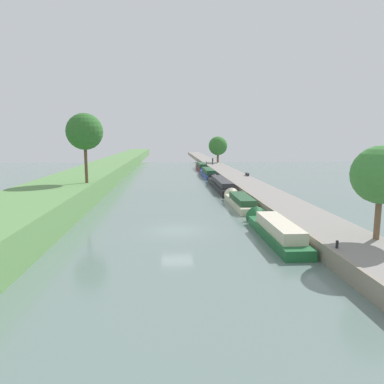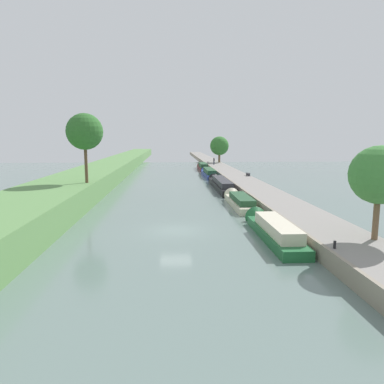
# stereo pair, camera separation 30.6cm
# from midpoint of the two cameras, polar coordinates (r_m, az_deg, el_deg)

# --- Properties ---
(ground_plane) EXTENTS (160.00, 160.00, 0.00)m
(ground_plane) POSITION_cam_midpoint_polar(r_m,az_deg,el_deg) (28.48, -2.73, -6.18)
(ground_plane) COLOR slate
(left_grassy_bank) EXTENTS (7.51, 260.00, 2.46)m
(left_grassy_bank) POSITION_cam_midpoint_polar(r_m,az_deg,el_deg) (30.56, -26.64, -3.71)
(left_grassy_bank) COLOR #5B894C
(left_grassy_bank) RESTS_ON ground_plane
(right_towpath) EXTENTS (4.32, 260.00, 1.07)m
(right_towpath) POSITION_cam_midpoint_polar(r_m,az_deg,el_deg) (30.51, 17.96, -4.56)
(right_towpath) COLOR gray
(right_towpath) RESTS_ON ground_plane
(stone_quay) EXTENTS (0.25, 260.00, 1.12)m
(stone_quay) POSITION_cam_midpoint_polar(r_m,az_deg,el_deg) (29.74, 13.86, -4.67)
(stone_quay) COLOR gray
(stone_quay) RESTS_ON ground_plane
(narrowboat_green) EXTENTS (1.94, 10.85, 2.07)m
(narrowboat_green) POSITION_cam_midpoint_polar(r_m,az_deg,el_deg) (27.12, 12.70, -5.84)
(narrowboat_green) COLOR #1E6033
(narrowboat_green) RESTS_ON ground_plane
(narrowboat_cream) EXTENTS (1.94, 10.30, 1.87)m
(narrowboat_cream) POSITION_cam_midpoint_polar(r_m,az_deg,el_deg) (38.94, 7.40, -1.41)
(narrowboat_cream) COLOR beige
(narrowboat_cream) RESTS_ON ground_plane
(narrowboat_black) EXTENTS (1.93, 16.59, 2.03)m
(narrowboat_black) POSITION_cam_midpoint_polar(r_m,az_deg,el_deg) (52.12, 4.36, 1.31)
(narrowboat_black) COLOR black
(narrowboat_black) RESTS_ON ground_plane
(narrowboat_blue) EXTENTS (1.91, 13.78, 2.10)m
(narrowboat_blue) POSITION_cam_midpoint_polar(r_m,az_deg,el_deg) (68.29, 2.39, 3.08)
(narrowboat_blue) COLOR #283D93
(narrowboat_blue) RESTS_ON ground_plane
(narrowboat_maroon) EXTENTS (1.83, 12.05, 2.12)m
(narrowboat_maroon) POSITION_cam_midpoint_polar(r_m,az_deg,el_deg) (81.87, 1.40, 4.03)
(narrowboat_maroon) COLOR maroon
(narrowboat_maroon) RESTS_ON ground_plane
(tree_rightbank_near) EXTENTS (3.55, 3.55, 5.80)m
(tree_rightbank_near) POSITION_cam_midpoint_polar(r_m,az_deg,el_deg) (24.34, 27.72, 2.42)
(tree_rightbank_near) COLOR brown
(tree_rightbank_near) RESTS_ON right_towpath
(tree_rightbank_midnear) EXTENTS (4.73, 4.73, 6.57)m
(tree_rightbank_midnear) POSITION_cam_midpoint_polar(r_m,az_deg,el_deg) (90.98, 4.08, 7.38)
(tree_rightbank_midnear) COLOR brown
(tree_rightbank_midnear) RESTS_ON right_towpath
(tree_leftbank_downstream) EXTENTS (3.89, 3.89, 7.44)m
(tree_leftbank_downstream) POSITION_cam_midpoint_polar(r_m,az_deg,el_deg) (40.02, -17.05, 9.21)
(tree_leftbank_downstream) COLOR brown
(tree_leftbank_downstream) RESTS_ON left_grassy_bank
(person_walking) EXTENTS (0.34, 0.34, 1.66)m
(person_walking) POSITION_cam_midpoint_polar(r_m,az_deg,el_deg) (83.69, 3.22, 5.01)
(person_walking) COLOR #282D42
(person_walking) RESTS_ON right_towpath
(mooring_bollard_near) EXTENTS (0.16, 0.16, 0.45)m
(mooring_bollard_near) POSITION_cam_midpoint_polar(r_m,az_deg,el_deg) (22.00, 21.86, -7.80)
(mooring_bollard_near) COLOR black
(mooring_bollard_near) RESTS_ON right_towpath
(mooring_bollard_far) EXTENTS (0.16, 0.16, 0.45)m
(mooring_bollard_far) POSITION_cam_midpoint_polar(r_m,az_deg,el_deg) (87.73, 2.25, 4.76)
(mooring_bollard_far) COLOR black
(mooring_bollard_far) RESTS_ON right_towpath
(park_bench) EXTENTS (0.44, 1.50, 0.47)m
(park_bench) POSITION_cam_midpoint_polar(r_m,az_deg,el_deg) (59.58, 8.70, 2.92)
(park_bench) COLOR #333338
(park_bench) RESTS_ON right_towpath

